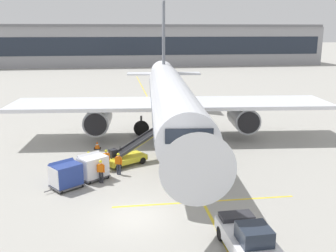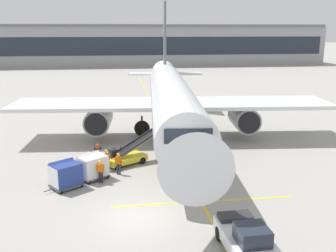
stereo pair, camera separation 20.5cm
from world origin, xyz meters
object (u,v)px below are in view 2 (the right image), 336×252
at_px(pushback_tug, 246,239).
at_px(ground_crew_marshaller, 106,159).
at_px(baggage_cart_lead, 92,166).
at_px(baggage_cart_second, 65,174).
at_px(ground_crew_by_loader, 118,162).
at_px(safety_cone_engine_keepout, 98,145).
at_px(ground_crew_by_carts, 101,170).
at_px(belt_loader, 128,154).
at_px(ground_crew_wingwalker, 89,160).
at_px(parked_airplane, 172,99).

distance_m(pushback_tug, ground_crew_marshaller, 14.61).
relative_size(baggage_cart_lead, baggage_cart_second, 1.00).
bearing_deg(baggage_cart_second, ground_crew_by_loader, 29.40).
height_order(ground_crew_by_loader, safety_cone_engine_keepout, ground_crew_by_loader).
bearing_deg(ground_crew_by_carts, belt_loader, 61.42).
distance_m(ground_crew_marshaller, safety_cone_engine_keepout, 6.15).
relative_size(ground_crew_wingwalker, safety_cone_engine_keepout, 2.39).
distance_m(baggage_cart_second, ground_crew_marshaller, 4.14).
bearing_deg(baggage_cart_lead, ground_crew_by_carts, -54.26).
distance_m(baggage_cart_lead, ground_crew_by_loader, 2.03).
bearing_deg(safety_cone_engine_keepout, pushback_tug, -66.80).
height_order(belt_loader, baggage_cart_second, belt_loader).
relative_size(parked_airplane, belt_loader, 8.09).
distance_m(pushback_tug, ground_crew_wingwalker, 15.06).
distance_m(belt_loader, ground_crew_by_carts, 4.41).
bearing_deg(pushback_tug, ground_crew_marshaller, 119.10).
distance_m(baggage_cart_second, safety_cone_engine_keepout, 9.31).
xyz_separation_m(parked_airplane, ground_crew_by_carts, (-6.82, -11.29, -3.07)).
distance_m(parked_airplane, ground_crew_by_loader, 11.64).
distance_m(baggage_cart_lead, baggage_cart_second, 2.31).
distance_m(parked_airplane, ground_crew_wingwalker, 12.35).
bearing_deg(ground_crew_by_loader, pushback_tug, -62.38).
xyz_separation_m(parked_airplane, ground_crew_marshaller, (-6.45, -8.81, -3.07)).
distance_m(baggage_cart_lead, ground_crew_by_carts, 1.09).
bearing_deg(baggage_cart_lead, ground_crew_by_loader, 18.05).
xyz_separation_m(baggage_cart_lead, ground_crew_wingwalker, (-0.33, 1.31, -0.00)).
relative_size(pushback_tug, ground_crew_by_carts, 2.56).
bearing_deg(pushback_tug, baggage_cart_lead, 125.98).
bearing_deg(ground_crew_marshaller, ground_crew_by_carts, -98.40).
height_order(belt_loader, safety_cone_engine_keepout, belt_loader).
bearing_deg(ground_crew_by_carts, baggage_cart_lead, 125.74).
bearing_deg(parked_airplane, baggage_cart_lead, -125.61).
bearing_deg(baggage_cart_second, ground_crew_by_carts, 13.47).
xyz_separation_m(parked_airplane, ground_crew_by_loader, (-5.52, -9.78, -3.07)).
bearing_deg(ground_crew_by_loader, ground_crew_marshaller, 133.92).
bearing_deg(ground_crew_marshaller, ground_crew_by_loader, -46.08).
bearing_deg(belt_loader, parked_airplane, 57.61).
distance_m(ground_crew_by_loader, ground_crew_wingwalker, 2.36).
height_order(pushback_tug, safety_cone_engine_keepout, pushback_tug).
bearing_deg(parked_airplane, ground_crew_by_carts, -121.12).
bearing_deg(ground_crew_marshaller, baggage_cart_second, -132.36).
relative_size(pushback_tug, ground_crew_wingwalker, 2.56).
bearing_deg(baggage_cart_second, ground_crew_wingwalker, 62.29).
height_order(parked_airplane, ground_crew_marshaller, parked_airplane).
xyz_separation_m(baggage_cart_second, pushback_tug, (9.89, -9.70, -0.17)).
bearing_deg(safety_cone_engine_keepout, parked_airplane, 20.51).
bearing_deg(ground_crew_wingwalker, pushback_tug, -55.96).
xyz_separation_m(pushback_tug, ground_crew_by_loader, (-6.17, 11.80, 0.17)).
bearing_deg(safety_cone_engine_keepout, baggage_cart_lead, -90.35).
height_order(baggage_cart_second, ground_crew_marshaller, baggage_cart_second).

